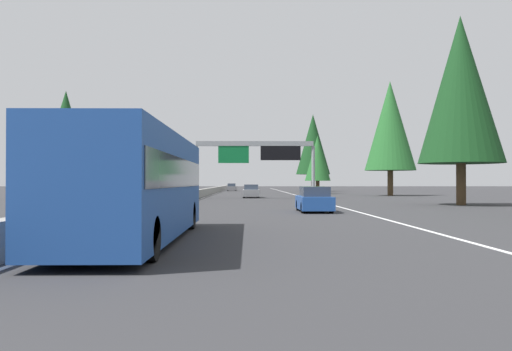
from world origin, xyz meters
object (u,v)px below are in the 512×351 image
object	(u,v)px
sedan_near_center	(251,192)
sedan_distant_a	(232,187)
conifer_left_near	(66,133)
bus_far_right	(138,183)
conifer_right_far	(318,158)
conifer_right_mid	(390,126)
conifer_right_near	(461,90)
sign_gantry_overhead	(256,153)
conifer_right_distant	(313,144)
sedan_mid_center	(314,200)

from	to	relation	value
sedan_near_center	sedan_distant_a	world-z (taller)	same
sedan_distant_a	conifer_left_near	world-z (taller)	conifer_left_near
bus_far_right	conifer_right_far	world-z (taller)	conifer_right_far
conifer_right_mid	conifer_right_far	world-z (taller)	conifer_right_mid
bus_far_right	conifer_right_near	world-z (taller)	conifer_right_near
sign_gantry_overhead	sedan_distant_a	bearing A→B (deg)	4.75
conifer_right_mid	bus_far_right	bearing A→B (deg)	157.64
conifer_right_mid	conifer_right_distant	distance (m)	33.09
sedan_near_center	conifer_right_near	world-z (taller)	conifer_right_near
sedan_mid_center	sedan_distant_a	world-z (taller)	same
sign_gantry_overhead	conifer_right_far	xyz separation A→B (m)	(24.35, -9.64, 0.55)
sedan_mid_center	conifer_right_far	distance (m)	49.88
sedan_distant_a	sign_gantry_overhead	bearing A→B (deg)	-175.25
conifer_right_far	conifer_right_distant	world-z (taller)	conifer_right_distant
bus_far_right	conifer_right_far	xyz separation A→B (m)	(64.48, -13.74, 3.63)
sedan_near_center	conifer_right_far	distance (m)	23.69
sign_gantry_overhead	conifer_left_near	bearing A→B (deg)	92.21
conifer_right_mid	conifer_right_far	distance (m)	15.01
sedan_distant_a	conifer_right_mid	world-z (taller)	conifer_right_mid
conifer_right_distant	sedan_mid_center	bearing A→B (deg)	173.06
conifer_left_near	sedan_distant_a	bearing A→B (deg)	-17.24
bus_far_right	conifer_left_near	world-z (taller)	conifer_left_near
sedan_distant_a	conifer_left_near	distance (m)	52.89
sign_gantry_overhead	bus_far_right	world-z (taller)	sign_gantry_overhead
sedan_mid_center	sedan_near_center	distance (m)	28.55
conifer_right_near	conifer_right_distant	size ratio (longest dim) A/B	0.98
sedan_mid_center	sedan_near_center	world-z (taller)	same
sign_gantry_overhead	conifer_right_far	world-z (taller)	conifer_right_far
sign_gantry_overhead	conifer_right_distant	size ratio (longest dim) A/B	0.87
conifer_right_near	sedan_distant_a	bearing A→B (deg)	16.40
conifer_right_far	sedan_near_center	bearing A→B (deg)	154.02
sign_gantry_overhead	sedan_mid_center	world-z (taller)	sign_gantry_overhead
sedan_mid_center	sedan_distant_a	size ratio (longest dim) A/B	1.00
sedan_mid_center	sedan_near_center	size ratio (longest dim) A/B	1.00
conifer_left_near	sign_gantry_overhead	bearing A→B (deg)	-87.79
sign_gantry_overhead	conifer_right_near	size ratio (longest dim) A/B	0.89
sign_gantry_overhead	sedan_distant_a	xyz separation A→B (m)	(49.42, 4.11, -4.11)
sign_gantry_overhead	conifer_left_near	size ratio (longest dim) A/B	1.13
sedan_near_center	conifer_right_mid	xyz separation A→B (m)	(8.50, -17.88, 8.27)
conifer_right_distant	conifer_right_near	bearing A→B (deg)	-176.47
conifer_right_far	conifer_right_mid	bearing A→B (deg)	-148.11
bus_far_right	conifer_left_near	distance (m)	42.64
bus_far_right	conifer_right_mid	size ratio (longest dim) A/B	0.78
sedan_near_center	conifer_right_mid	bearing A→B (deg)	-64.56
sedan_mid_center	conifer_right_mid	bearing A→B (deg)	-21.31
sedan_distant_a	conifer_right_distant	distance (m)	18.22
sedan_near_center	sign_gantry_overhead	bearing A→B (deg)	-171.17
conifer_left_near	conifer_right_mid	bearing A→B (deg)	-71.01
sign_gantry_overhead	conifer_right_far	distance (m)	26.20
conifer_right_mid	conifer_right_far	bearing A→B (deg)	31.89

